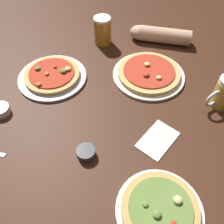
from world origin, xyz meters
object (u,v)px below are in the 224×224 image
(beer_mug_amber, at_px, (223,93))
(ramekin_butter, at_px, (1,110))
(napkin_folded, at_px, (158,139))
(diner_arm, at_px, (158,35))
(pizza_plate_near, at_px, (160,210))
(pizza_plate_side, at_px, (52,76))
(pizza_plate_far, at_px, (149,73))
(beer_mug_dark, at_px, (102,30))
(ramekin_sauce, at_px, (85,152))

(beer_mug_amber, height_order, ramekin_butter, beer_mug_amber)
(beer_mug_amber, bearing_deg, napkin_folded, -120.60)
(beer_mug_amber, height_order, diner_arm, beer_mug_amber)
(pizza_plate_near, height_order, diner_arm, diner_arm)
(napkin_folded, bearing_deg, diner_arm, 110.14)
(beer_mug_amber, bearing_deg, pizza_plate_near, -97.91)
(ramekin_butter, xyz_separation_m, diner_arm, (0.39, 0.75, 0.02))
(pizza_plate_side, height_order, ramekin_butter, pizza_plate_side)
(ramekin_butter, bearing_deg, pizza_plate_far, 46.22)
(beer_mug_dark, bearing_deg, pizza_plate_side, -101.33)
(ramekin_butter, relative_size, napkin_folded, 0.46)
(pizza_plate_side, bearing_deg, ramekin_butter, -103.87)
(pizza_plate_far, xyz_separation_m, ramekin_butter, (-0.45, -0.47, -0.00))
(pizza_plate_side, relative_size, diner_arm, 0.98)
(beer_mug_amber, distance_m, diner_arm, 0.49)
(pizza_plate_side, height_order, beer_mug_dark, beer_mug_dark)
(ramekin_sauce, distance_m, ramekin_butter, 0.40)
(pizza_plate_near, height_order, pizza_plate_side, same)
(pizza_plate_near, relative_size, ramekin_butter, 3.67)
(beer_mug_amber, relative_size, napkin_folded, 0.89)
(pizza_plate_near, bearing_deg, pizza_plate_far, 114.20)
(pizza_plate_far, bearing_deg, pizza_plate_near, -65.80)
(ramekin_butter, distance_m, diner_arm, 0.84)
(pizza_plate_side, relative_size, beer_mug_amber, 2.22)
(pizza_plate_near, distance_m, beer_mug_dark, 0.90)
(pizza_plate_near, distance_m, ramekin_sauce, 0.31)
(beer_mug_amber, xyz_separation_m, ramekin_sauce, (-0.37, -0.45, -0.05))
(pizza_plate_near, height_order, beer_mug_amber, beer_mug_amber)
(pizza_plate_far, distance_m, pizza_plate_side, 0.44)
(pizza_plate_near, distance_m, ramekin_butter, 0.70)
(beer_mug_amber, bearing_deg, pizza_plate_side, -166.28)
(beer_mug_amber, bearing_deg, beer_mug_dark, 164.16)
(beer_mug_dark, bearing_deg, diner_arm, 27.89)
(diner_arm, bearing_deg, ramekin_butter, -117.55)
(pizza_plate_far, relative_size, beer_mug_dark, 2.34)
(ramekin_butter, bearing_deg, ramekin_sauce, -2.25)
(ramekin_sauce, bearing_deg, ramekin_butter, 177.75)
(beer_mug_dark, xyz_separation_m, diner_arm, (0.26, 0.14, -0.03))
(beer_mug_dark, bearing_deg, pizza_plate_far, -24.60)
(diner_arm, bearing_deg, beer_mug_amber, -39.70)
(ramekin_butter, bearing_deg, napkin_folded, 14.48)
(pizza_plate_far, height_order, beer_mug_dark, beer_mug_dark)
(pizza_plate_side, bearing_deg, napkin_folded, -10.79)
(ramekin_butter, bearing_deg, diner_arm, 62.45)
(pizza_plate_far, bearing_deg, diner_arm, 101.95)
(pizza_plate_side, xyz_separation_m, ramekin_sauce, (0.33, -0.28, 0.00))
(ramekin_sauce, xyz_separation_m, napkin_folded, (0.21, 0.17, -0.01))
(pizza_plate_side, relative_size, ramekin_butter, 4.27)
(beer_mug_amber, xyz_separation_m, ramekin_butter, (-0.77, -0.43, -0.05))
(pizza_plate_far, distance_m, beer_mug_dark, 0.35)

